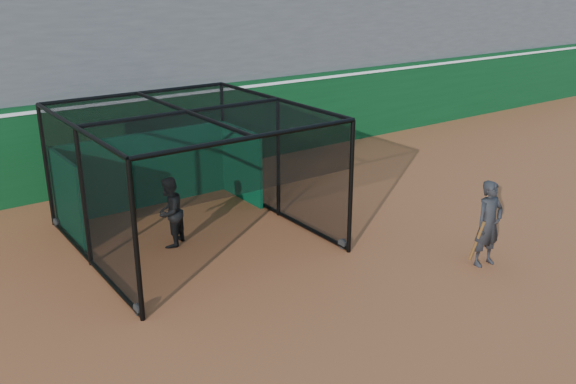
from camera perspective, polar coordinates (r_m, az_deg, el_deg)
ground at (r=11.13m, az=3.59°, el=-10.25°), size 120.00×120.00×0.00m
outfield_wall at (r=17.60m, az=-14.14°, el=5.05°), size 50.00×0.50×2.50m
grandstand at (r=20.66m, az=-19.03°, el=15.67°), size 50.00×7.85×8.95m
batting_cage at (r=13.34m, az=-9.15°, el=1.41°), size 4.73×5.28×2.86m
batter at (r=13.24m, az=-11.03°, el=-1.87°), size 0.95×0.93×1.54m
on_deck_player at (r=12.74m, az=18.25°, el=-2.85°), size 0.69×0.49×1.77m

